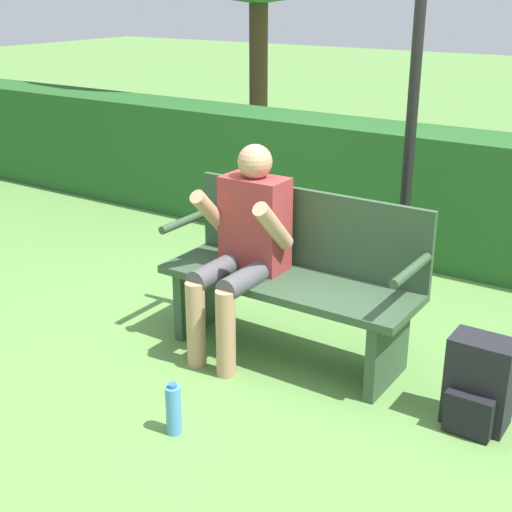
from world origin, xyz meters
The scene contains 7 objects.
ground_plane centered at (0.00, 0.00, 0.00)m, with size 40.00×40.00×0.00m, color #5B8942.
hedge_back centered at (0.00, 2.00, 0.51)m, with size 12.00×0.59×1.01m.
park_bench centered at (0.00, 0.07, 0.47)m, with size 1.51×0.51×0.95m.
person_seated centered at (-0.26, -0.06, 0.68)m, with size 0.51×0.61×1.22m.
backpack centered at (1.16, -0.10, 0.22)m, with size 0.31×0.27×0.46m.
water_bottle centered at (-0.04, -0.99, 0.13)m, with size 0.08×0.08×0.27m.
signpost centered at (0.29, 0.98, 1.49)m, with size 0.34×0.09×2.71m.
Camera 1 is at (1.92, -3.23, 2.06)m, focal length 50.00 mm.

